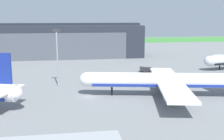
{
  "coord_description": "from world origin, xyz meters",
  "views": [
    {
      "loc": [
        -5.37,
        -75.86,
        21.92
      ],
      "look_at": [
        8.33,
        12.86,
        4.94
      ],
      "focal_mm": 45.49,
      "sensor_mm": 36.0,
      "label": 1
    }
  ],
  "objects": [
    {
      "name": "pushback_tractor",
      "position": [
        24.82,
        31.72,
        1.2
      ],
      "size": [
        5.13,
        3.69,
        2.13
      ],
      "color": "#2D2D33",
      "rests_on": "ground_plane"
    },
    {
      "name": "grass_field_strip",
      "position": [
        0.0,
        185.34,
        0.04
      ],
      "size": [
        440.0,
        56.0,
        0.08
      ],
      "primitive_type": "cube",
      "color": "#3F883A",
      "rests_on": "ground_plane"
    },
    {
      "name": "airliner_near_right",
      "position": [
        21.26,
        -2.4,
        4.37
      ],
      "size": [
        47.19,
        41.06,
        13.59
      ],
      "color": "white",
      "rests_on": "ground_plane"
    },
    {
      "name": "ground_plane",
      "position": [
        0.0,
        0.0,
        0.0
      ],
      "size": [
        440.0,
        440.0,
        0.0
      ],
      "primitive_type": "plane",
      "color": "slate"
    },
    {
      "name": "apron_light_mast",
      "position": [
        -8.9,
        13.61,
        10.66
      ],
      "size": [
        2.4,
        0.5,
        18.08
      ],
      "color": "#99999E",
      "rests_on": "ground_plane"
    },
    {
      "name": "maintenance_hangar",
      "position": [
        -7.4,
        83.71,
        8.73
      ],
      "size": [
        84.01,
        28.99,
        18.38
      ],
      "color": "#232833",
      "rests_on": "ground_plane"
    }
  ]
}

